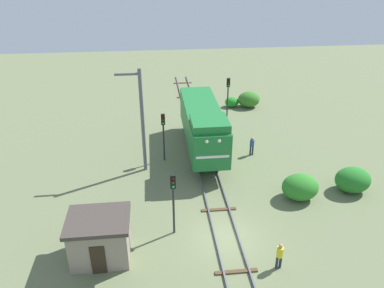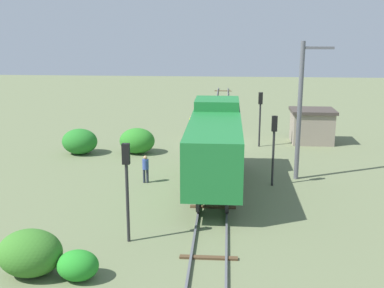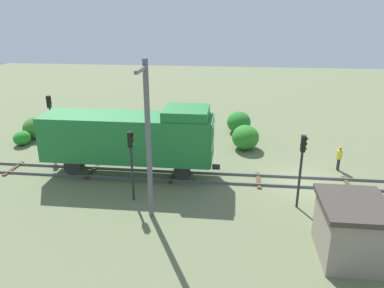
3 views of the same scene
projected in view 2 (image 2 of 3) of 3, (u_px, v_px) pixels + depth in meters
The scene contains 14 objects.
ground_plane at pixel (219, 143), 38.92m from camera, with size 101.92×101.92×0.00m, color #66704C.
railway_track at pixel (219, 142), 38.90m from camera, with size 2.40×67.94×0.16m.
locomotive at pixel (215, 143), 27.38m from camera, with size 2.90×11.60×4.60m.
traffic_signal_near at pixel (260, 109), 37.14m from camera, with size 0.32×0.34×4.28m.
traffic_signal_mid at pixel (274, 138), 28.03m from camera, with size 0.32×0.34×4.21m.
traffic_signal_far at pixel (127, 175), 20.59m from camera, with size 0.32×0.34×4.47m.
worker_near_track at pixel (192, 124), 41.51m from camera, with size 0.38×0.38×1.70m.
worker_by_signal at pixel (146, 167), 28.98m from camera, with size 0.38×0.38×1.70m.
catenary_mast at pixel (301, 108), 28.89m from camera, with size 1.94×0.28×8.42m.
relay_hut at pixel (312, 126), 38.77m from camera, with size 3.50×2.90×2.74m.
bush_near at pixel (80, 141), 35.46m from camera, with size 2.60×2.13×1.89m, color #247326.
bush_mid at pixel (137, 141), 35.64m from camera, with size 2.61×2.14×1.90m, color #2C7C26.
bush_far at pixel (78, 265), 18.00m from camera, with size 1.59×1.30×1.15m, color #248826.
bush_back at pixel (30, 253), 18.28m from camera, with size 2.48×2.03×1.80m, color #367426.
Camera 2 is at (-0.65, 37.83, 9.36)m, focal length 45.00 mm.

